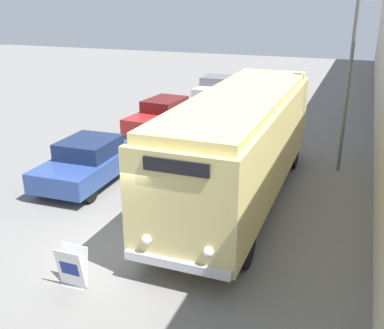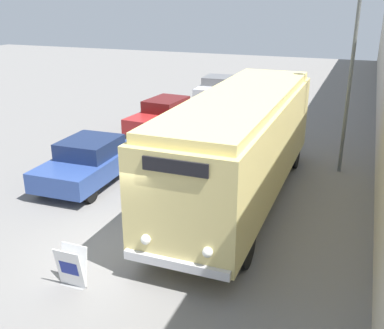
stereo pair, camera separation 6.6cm
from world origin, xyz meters
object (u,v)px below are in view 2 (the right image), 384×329
at_px(vintage_bus, 241,142).
at_px(parked_car_mid, 165,115).
at_px(sign_board, 72,268).
at_px(parked_car_near, 90,161).
at_px(streetlamp, 354,48).
at_px(parked_car_far, 217,87).

bearing_deg(vintage_bus, parked_car_mid, 130.34).
distance_m(sign_board, parked_car_near, 5.86).
height_order(streetlamp, parked_car_far, streetlamp).
height_order(vintage_bus, streetlamp, streetlamp).
bearing_deg(parked_car_mid, vintage_bus, -45.05).
relative_size(parked_car_near, parked_car_far, 1.00).
xyz_separation_m(streetlamp, parked_car_far, (-7.87, 9.93, -3.55)).
xyz_separation_m(streetlamp, parked_car_near, (-7.68, -4.08, -3.53)).
xyz_separation_m(parked_car_near, parked_car_far, (-0.19, 14.01, -0.02)).
relative_size(vintage_bus, parked_car_mid, 2.08).
bearing_deg(sign_board, parked_car_far, 99.15).
relative_size(streetlamp, parked_car_mid, 1.40).
bearing_deg(parked_car_far, sign_board, -83.88).
distance_m(vintage_bus, parked_car_far, 14.61).
bearing_deg(parked_car_near, streetlamp, 26.40).
bearing_deg(parked_car_near, sign_board, -62.05).
xyz_separation_m(vintage_bus, parked_car_near, (-5.01, -0.40, -1.13)).
bearing_deg(parked_car_near, parked_car_far, 89.23).
distance_m(streetlamp, parked_car_mid, 9.06).
xyz_separation_m(sign_board, parked_car_near, (-2.88, 5.09, 0.29)).
xyz_separation_m(vintage_bus, sign_board, (-2.13, -5.49, -1.42)).
height_order(parked_car_near, parked_car_far, parked_car_near).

